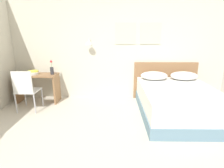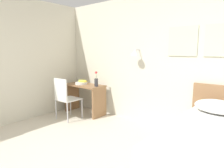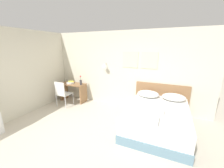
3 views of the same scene
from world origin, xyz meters
name	(u,v)px [view 1 (image 1 of 3)]	position (x,y,z in m)	size (l,w,h in m)	color
ground_plane	(108,161)	(0.00, 0.00, 0.00)	(24.00, 24.00, 0.00)	beige
wall_back	(112,48)	(0.01, 2.58, 1.33)	(5.92, 0.31, 2.65)	beige
bed	(177,102)	(1.43, 1.49, 0.30)	(1.53, 2.02, 0.60)	#66899E
headboard	(165,81)	(1.43, 2.52, 0.49)	(1.65, 0.06, 0.98)	#8E6642
pillow_left	(154,76)	(1.06, 2.21, 0.70)	(0.65, 0.48, 0.20)	white
pillow_right	(184,76)	(1.79, 2.21, 0.70)	(0.65, 0.48, 0.20)	white
folded_towel_near_foot	(186,91)	(1.45, 1.18, 0.63)	(0.28, 0.29, 0.06)	white
folded_towel_mid_bed	(191,100)	(1.37, 0.73, 0.63)	(0.30, 0.34, 0.06)	white
desk	(37,83)	(-1.87, 2.20, 0.49)	(1.01, 0.49, 0.72)	#8E6642
desk_chair	(26,88)	(-1.86, 1.59, 0.55)	(0.45, 0.45, 0.94)	white
fruit_bowl	(32,73)	(-1.95, 2.18, 0.76)	(0.32, 0.29, 0.12)	silver
flower_vase	(52,70)	(-1.46, 2.19, 0.84)	(0.08, 0.08, 0.35)	#333338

